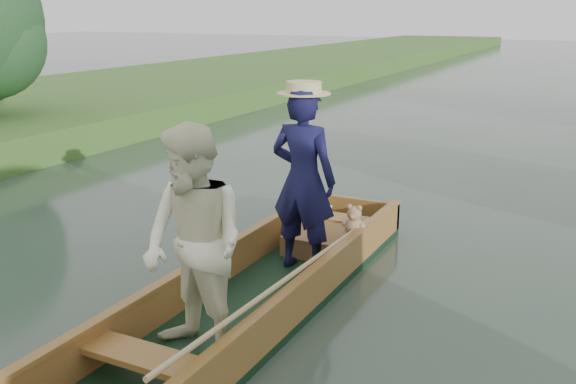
% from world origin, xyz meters
% --- Properties ---
extents(ground, '(120.00, 120.00, 0.00)m').
position_xyz_m(ground, '(0.00, 0.00, 0.00)').
color(ground, '#283D30').
rests_on(ground, ground).
extents(punt, '(1.18, 5.00, 1.97)m').
position_xyz_m(punt, '(0.06, -0.15, 0.69)').
color(punt, black).
rests_on(punt, ground).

